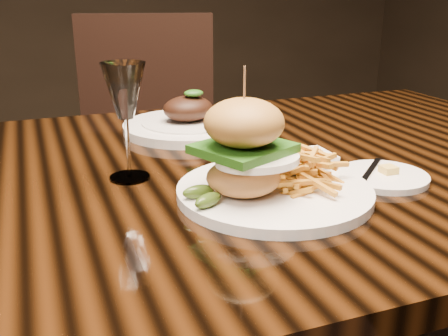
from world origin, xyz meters
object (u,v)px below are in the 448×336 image
object	(u,v)px
dining_table	(190,211)
chair_far	(148,142)
burger_plate	(269,166)
wine_glass	(125,95)
far_dish	(188,123)

from	to	relation	value
dining_table	chair_far	world-z (taller)	chair_far
dining_table	chair_far	bearing A→B (deg)	82.08
burger_plate	wine_glass	distance (m)	0.24
burger_plate	far_dish	bearing A→B (deg)	77.69
burger_plate	wine_glass	bearing A→B (deg)	126.18
dining_table	wine_glass	xyz separation A→B (m)	(-0.10, -0.01, 0.21)
dining_table	burger_plate	distance (m)	0.22
dining_table	burger_plate	world-z (taller)	burger_plate
dining_table	wine_glass	size ratio (longest dim) A/B	8.83
far_dish	burger_plate	bearing A→B (deg)	-90.05
wine_glass	chair_far	xyz separation A→B (m)	(0.22, 0.90, -0.34)
burger_plate	chair_far	size ratio (longest dim) A/B	0.30
wine_glass	burger_plate	bearing A→B (deg)	-41.55
dining_table	wine_glass	world-z (taller)	wine_glass
dining_table	wine_glass	bearing A→B (deg)	-173.22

